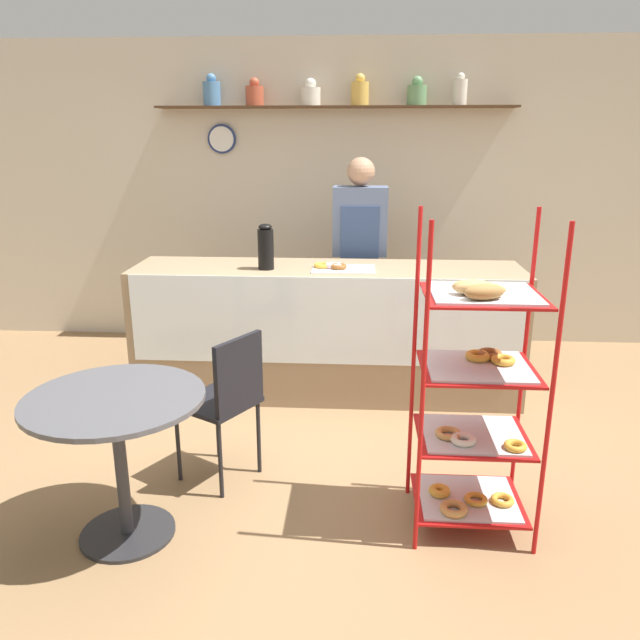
{
  "coord_description": "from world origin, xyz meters",
  "views": [
    {
      "loc": [
        0.23,
        -3.14,
        1.93
      ],
      "look_at": [
        0.0,
        0.45,
        0.83
      ],
      "focal_mm": 35.0,
      "sensor_mm": 36.0,
      "label": 1
    }
  ],
  "objects_px": {
    "cafe_table": "(117,431)",
    "coffee_carafe": "(266,247)",
    "cafe_chair": "(227,393)",
    "pastry_rack": "(475,394)",
    "donut_tray_counter": "(338,267)",
    "person_worker": "(359,256)"
  },
  "relations": [
    {
      "from": "coffee_carafe",
      "to": "person_worker",
      "type": "bearing_deg",
      "value": 44.74
    },
    {
      "from": "cafe_chair",
      "to": "coffee_carafe",
      "type": "relative_size",
      "value": 2.69
    },
    {
      "from": "donut_tray_counter",
      "to": "cafe_chair",
      "type": "bearing_deg",
      "value": -114.44
    },
    {
      "from": "coffee_carafe",
      "to": "pastry_rack",
      "type": "bearing_deg",
      "value": -51.43
    },
    {
      "from": "cafe_table",
      "to": "donut_tray_counter",
      "type": "bearing_deg",
      "value": 61.13
    },
    {
      "from": "donut_tray_counter",
      "to": "coffee_carafe",
      "type": "bearing_deg",
      "value": -178.95
    },
    {
      "from": "pastry_rack",
      "to": "donut_tray_counter",
      "type": "relative_size",
      "value": 3.54
    },
    {
      "from": "cafe_table",
      "to": "cafe_chair",
      "type": "height_order",
      "value": "cafe_chair"
    },
    {
      "from": "cafe_chair",
      "to": "donut_tray_counter",
      "type": "bearing_deg",
      "value": -173.87
    },
    {
      "from": "person_worker",
      "to": "pastry_rack",
      "type": "bearing_deg",
      "value": -75.6
    },
    {
      "from": "coffee_carafe",
      "to": "cafe_table",
      "type": "bearing_deg",
      "value": -104.74
    },
    {
      "from": "person_worker",
      "to": "coffee_carafe",
      "type": "bearing_deg",
      "value": -135.26
    },
    {
      "from": "person_worker",
      "to": "cafe_table",
      "type": "xyz_separation_m",
      "value": [
        -1.13,
        -2.41,
        -0.38
      ]
    },
    {
      "from": "pastry_rack",
      "to": "cafe_chair",
      "type": "relative_size",
      "value": 1.8
    },
    {
      "from": "pastry_rack",
      "to": "cafe_table",
      "type": "relative_size",
      "value": 1.88
    },
    {
      "from": "coffee_carafe",
      "to": "donut_tray_counter",
      "type": "relative_size",
      "value": 0.73
    },
    {
      "from": "pastry_rack",
      "to": "donut_tray_counter",
      "type": "height_order",
      "value": "pastry_rack"
    },
    {
      "from": "cafe_table",
      "to": "coffee_carafe",
      "type": "xyz_separation_m",
      "value": [
        0.46,
        1.75,
        0.56
      ]
    },
    {
      "from": "pastry_rack",
      "to": "coffee_carafe",
      "type": "xyz_separation_m",
      "value": [
        -1.23,
        1.55,
        0.42
      ]
    },
    {
      "from": "cafe_table",
      "to": "coffee_carafe",
      "type": "distance_m",
      "value": 1.9
    },
    {
      "from": "cafe_chair",
      "to": "donut_tray_counter",
      "type": "relative_size",
      "value": 1.97
    },
    {
      "from": "person_worker",
      "to": "coffee_carafe",
      "type": "distance_m",
      "value": 0.96
    }
  ]
}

